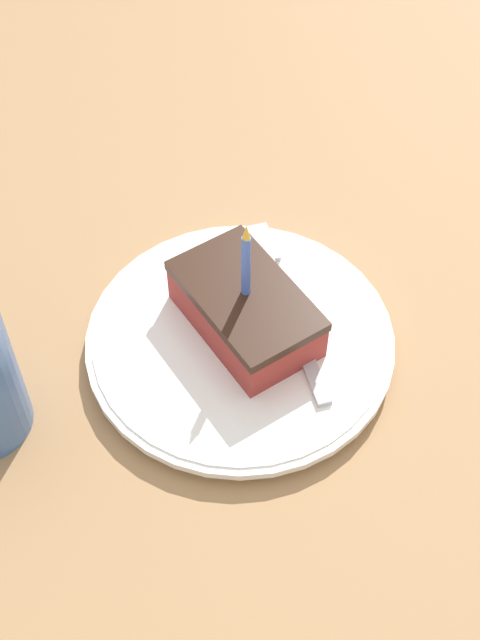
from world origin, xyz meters
The scene contains 4 objects.
ground_plane centered at (0.00, 0.00, -0.02)m, with size 2.40×2.40×0.04m.
plate centered at (0.01, -0.02, 0.01)m, with size 0.26×0.26×0.02m.
cake_slice centered at (0.02, -0.01, 0.04)m, with size 0.08×0.13×0.12m.
fork centered at (0.06, 0.00, 0.02)m, with size 0.08×0.20×0.00m.
Camera 1 is at (-0.23, -0.38, 0.61)m, focal length 50.00 mm.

